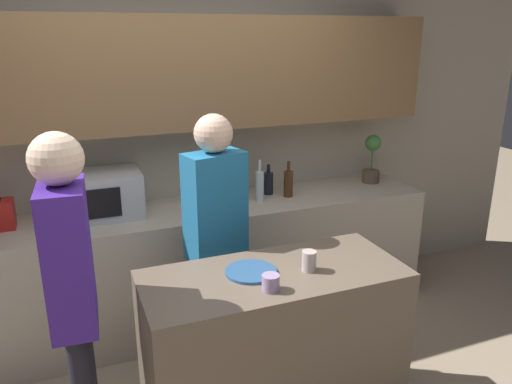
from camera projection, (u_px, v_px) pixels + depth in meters
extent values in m
cube|color=#B2A893|center=(174.00, 137.00, 3.67)|extent=(6.40, 0.08, 2.70)
cube|color=olive|center=(177.00, 73.00, 3.35)|extent=(3.74, 0.32, 0.75)
cube|color=#B7AD99|center=(191.00, 267.00, 3.64)|extent=(3.60, 0.62, 0.91)
cube|color=brown|center=(273.00, 352.00, 2.65)|extent=(1.34, 0.58, 0.94)
cube|color=#B7BABC|center=(101.00, 194.00, 3.32)|extent=(0.52, 0.38, 0.30)
cube|color=black|center=(96.00, 204.00, 3.13)|extent=(0.31, 0.01, 0.19)
cylinder|color=brown|center=(371.00, 176.00, 4.10)|extent=(0.14, 0.14, 0.10)
cylinder|color=#38662D|center=(372.00, 160.00, 4.05)|extent=(0.01, 0.01, 0.18)
sphere|color=#3D7A38|center=(373.00, 143.00, 4.01)|extent=(0.13, 0.13, 0.13)
cylinder|color=#472814|center=(225.00, 190.00, 3.62)|extent=(0.07, 0.07, 0.18)
cylinder|color=#472814|center=(225.00, 174.00, 3.58)|extent=(0.03, 0.03, 0.07)
cylinder|color=#472814|center=(239.00, 184.00, 3.72)|extent=(0.06, 0.06, 0.20)
cylinder|color=#472814|center=(238.00, 165.00, 3.68)|extent=(0.02, 0.02, 0.08)
cylinder|color=silver|center=(260.00, 186.00, 3.63)|extent=(0.06, 0.06, 0.22)
cylinder|color=silver|center=(260.00, 166.00, 3.58)|extent=(0.02, 0.02, 0.09)
cylinder|color=black|center=(268.00, 184.00, 3.79)|extent=(0.08, 0.08, 0.17)
cylinder|color=black|center=(268.00, 169.00, 3.75)|extent=(0.03, 0.03, 0.06)
cylinder|color=#472814|center=(288.00, 184.00, 3.73)|extent=(0.07, 0.07, 0.19)
cylinder|color=#472814|center=(289.00, 167.00, 3.69)|extent=(0.02, 0.02, 0.08)
cylinder|color=#2D5684|center=(251.00, 272.00, 2.50)|extent=(0.26, 0.26, 0.01)
cylinder|color=#BBAAA8|center=(309.00, 261.00, 2.51)|extent=(0.07, 0.07, 0.10)
cylinder|color=#9D87B3|center=(271.00, 283.00, 2.32)|extent=(0.08, 0.08, 0.08)
cylinder|color=black|center=(229.00, 312.00, 3.15)|extent=(0.11, 0.11, 0.81)
cylinder|color=black|center=(207.00, 320.00, 3.06)|extent=(0.11, 0.11, 0.81)
cube|color=#206D9E|center=(215.00, 206.00, 2.89)|extent=(0.38, 0.27, 0.64)
sphere|color=beige|center=(213.00, 133.00, 2.75)|extent=(0.22, 0.22, 0.22)
cube|color=#432295|center=(68.00, 258.00, 2.16)|extent=(0.21, 0.35, 0.66)
sphere|color=beige|center=(56.00, 159.00, 2.03)|extent=(0.22, 0.22, 0.22)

